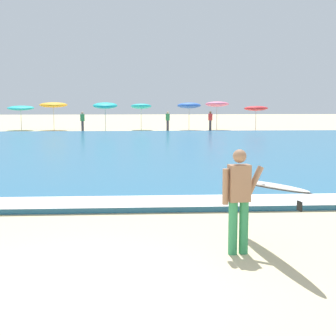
% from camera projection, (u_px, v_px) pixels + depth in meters
% --- Properties ---
extents(ground_plane, '(160.00, 160.00, 0.00)m').
position_uv_depth(ground_plane, '(75.00, 288.00, 6.91)').
color(ground_plane, beige).
extents(sea, '(120.00, 28.00, 0.14)m').
position_uv_depth(sea, '(119.00, 149.00, 25.24)').
color(sea, teal).
rests_on(sea, ground).
extents(surf_foam, '(120.00, 1.39, 0.01)m').
position_uv_depth(surf_foam, '(101.00, 202.00, 11.97)').
color(surf_foam, white).
rests_on(surf_foam, sea).
extents(surfer_with_board, '(1.12, 2.99, 1.73)m').
position_uv_depth(surfer_with_board, '(253.00, 192.00, 8.34)').
color(surfer_with_board, '#338E56').
rests_on(surfer_with_board, ground).
extents(beach_umbrella_0, '(2.17, 2.18, 2.06)m').
position_uv_depth(beach_umbrella_0, '(21.00, 108.00, 42.07)').
color(beach_umbrella_0, beige).
rests_on(beach_umbrella_0, ground).
extents(beach_umbrella_1, '(2.29, 2.29, 2.30)m').
position_uv_depth(beach_umbrella_1, '(53.00, 105.00, 41.98)').
color(beach_umbrella_1, beige).
rests_on(beach_umbrella_1, ground).
extents(beach_umbrella_2, '(1.93, 1.95, 2.34)m').
position_uv_depth(beach_umbrella_2, '(105.00, 106.00, 40.32)').
color(beach_umbrella_2, beige).
rests_on(beach_umbrella_2, ground).
extents(beach_umbrella_3, '(1.73, 1.76, 2.24)m').
position_uv_depth(beach_umbrella_3, '(141.00, 106.00, 42.54)').
color(beach_umbrella_3, beige).
rests_on(beach_umbrella_3, ground).
extents(beach_umbrella_4, '(1.95, 1.98, 2.32)m').
position_uv_depth(beach_umbrella_4, '(189.00, 106.00, 42.12)').
color(beach_umbrella_4, beige).
rests_on(beach_umbrella_4, ground).
extents(beach_umbrella_5, '(1.97, 2.00, 2.42)m').
position_uv_depth(beach_umbrella_5, '(217.00, 104.00, 42.56)').
color(beach_umbrella_5, beige).
rests_on(beach_umbrella_5, ground).
extents(beach_umbrella_6, '(1.92, 1.94, 2.05)m').
position_uv_depth(beach_umbrella_6, '(256.00, 108.00, 41.30)').
color(beach_umbrella_6, beige).
rests_on(beach_umbrella_6, ground).
extents(beachgoer_near_row_left, '(0.32, 0.20, 1.58)m').
position_uv_depth(beachgoer_near_row_left, '(82.00, 121.00, 39.93)').
color(beachgoer_near_row_left, '#383842').
rests_on(beachgoer_near_row_left, ground).
extents(beachgoer_near_row_mid, '(0.32, 0.20, 1.58)m').
position_uv_depth(beachgoer_near_row_mid, '(210.00, 120.00, 41.61)').
color(beachgoer_near_row_mid, '#383842').
rests_on(beachgoer_near_row_mid, ground).
extents(beachgoer_near_row_right, '(0.32, 0.20, 1.58)m').
position_uv_depth(beachgoer_near_row_right, '(168.00, 120.00, 41.25)').
color(beachgoer_near_row_right, '#383842').
rests_on(beachgoer_near_row_right, ground).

